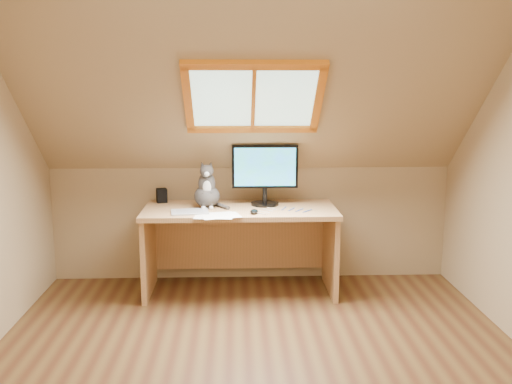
{
  "coord_description": "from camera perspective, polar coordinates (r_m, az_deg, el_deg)",
  "views": [
    {
      "loc": [
        -0.14,
        -3.2,
        1.71
      ],
      "look_at": [
        0.02,
        1.0,
        0.92
      ],
      "focal_mm": 40.0,
      "sensor_mm": 36.0,
      "label": 1
    }
  ],
  "objects": [
    {
      "name": "cat",
      "position": [
        4.7,
        -4.94,
        0.14
      ],
      "size": [
        0.23,
        0.27,
        0.39
      ],
      "color": "#413C39",
      "rests_on": "desk"
    },
    {
      "name": "desk_speaker",
      "position": [
        4.96,
        -9.41,
        -0.35
      ],
      "size": [
        0.1,
        0.1,
        0.12
      ],
      "primitive_type": "cube",
      "rotation": [
        0.0,
        0.0,
        0.3
      ],
      "color": "black",
      "rests_on": "desk"
    },
    {
      "name": "monitor",
      "position": [
        4.74,
        0.9,
        2.13
      ],
      "size": [
        0.55,
        0.23,
        0.51
      ],
      "color": "black",
      "rests_on": "desk"
    },
    {
      "name": "cables",
      "position": [
        4.58,
        2.82,
        -1.83
      ],
      "size": [
        0.51,
        0.26,
        0.01
      ],
      "color": "silver",
      "rests_on": "desk"
    },
    {
      "name": "mouse",
      "position": [
        4.47,
        -0.19,
        -1.96
      ],
      "size": [
        0.08,
        0.12,
        0.03
      ],
      "primitive_type": "ellipsoid",
      "rotation": [
        0.0,
        0.0,
        -0.16
      ],
      "color": "black",
      "rests_on": "desk"
    },
    {
      "name": "room_shell",
      "position": [
        3.12,
        0.42,
        5.45
      ],
      "size": [
        3.52,
        3.52,
        2.41
      ],
      "color": "tan",
      "rests_on": "ground"
    },
    {
      "name": "graphics_tablet",
      "position": [
        4.54,
        -6.65,
        -1.99
      ],
      "size": [
        0.32,
        0.25,
        0.01
      ],
      "primitive_type": "cube",
      "rotation": [
        0.0,
        0.0,
        0.14
      ],
      "color": "#B2B2B7",
      "rests_on": "desk"
    },
    {
      "name": "desk",
      "position": [
        4.8,
        -1.62,
        -4.02
      ],
      "size": [
        1.58,
        0.69,
        0.72
      ],
      "color": "tan",
      "rests_on": "ground"
    },
    {
      "name": "papers",
      "position": [
        4.43,
        -3.68,
        -2.3
      ],
      "size": [
        0.35,
        0.3,
        0.01
      ],
      "color": "white",
      "rests_on": "desk"
    },
    {
      "name": "ground",
      "position": [
        3.63,
        0.32,
        -17.51
      ],
      "size": [
        3.5,
        3.5,
        0.0
      ],
      "primitive_type": "plane",
      "color": "brown",
      "rests_on": "ground"
    }
  ]
}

